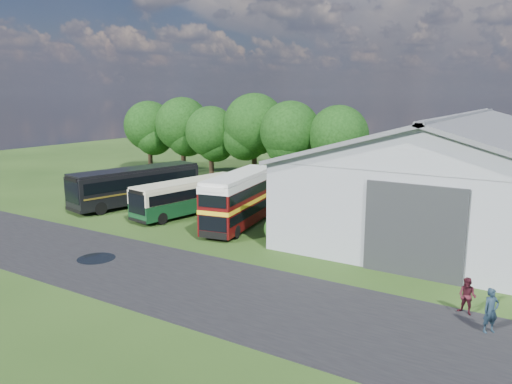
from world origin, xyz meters
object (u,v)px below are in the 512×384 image
Objects in this scene: bus_green_single at (189,196)px; bus_maroon_double at (240,200)px; visitor_b at (467,297)px; storage_shed at (460,170)px; visitor_a at (491,311)px; bus_dark_single at (136,185)px.

bus_maroon_double is (5.55, -0.85, 0.48)m from bus_green_single.
visitor_b is at bearing -9.94° from bus_green_single.
storage_shed reaches higher than bus_maroon_double.
storage_shed is 13.22× the size of visitor_a.
visitor_b is (22.30, -7.97, -0.64)m from bus_green_single.
bus_green_single is at bearing 10.13° from bus_dark_single.
bus_maroon_double is at bearing 1.07° from bus_green_single.
storage_shed is 2.65× the size of bus_maroon_double.
bus_maroon_double reaches higher than bus_green_single.
storage_shed reaches higher than visitor_a.
bus_green_single is 5.64m from bus_maroon_double.
storage_shed reaches higher than visitor_b.
bus_maroon_double is 11.68m from bus_dark_single.
bus_green_single is 5.47× the size of visitor_a.
visitor_b is (16.74, -7.12, -1.12)m from bus_maroon_double.
visitor_a is at bearing -35.56° from bus_maroon_double.
bus_maroon_double is 18.23m from visitor_b.
bus_dark_single is (-6.07, 0.24, 0.25)m from bus_green_single.
bus_dark_single is at bearing 164.38° from bus_maroon_double.
bus_dark_single is 7.22× the size of visitor_b.
visitor_a is 1.13× the size of visitor_b.
storage_shed is at bearing 116.93° from visitor_b.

